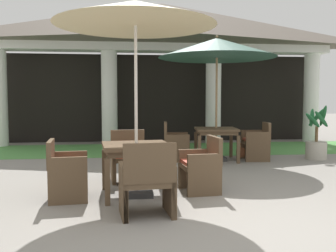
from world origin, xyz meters
The scene contains 15 objects.
ground_plane centered at (0.00, 0.00, 0.00)m, with size 60.00×60.00×0.00m, color gray.
background_pavilion centered at (0.00, 7.55, 3.37)m, with size 11.00×3.12×4.34m.
lawn_strip centered at (0.00, 6.19, 0.00)m, with size 12.80×2.73×0.01m, color #519347.
patio_table_near_foreground centered at (0.94, 4.18, 0.64)m, with size 1.00×1.00×0.75m.
patio_umbrella_near_foreground centered at (0.94, 4.18, 2.55)m, with size 2.67×2.67×2.85m.
patio_chair_near_foreground_east centered at (1.88, 4.10, 0.41)m, with size 0.61×0.59×0.88m.
patio_chair_near_foreground_west centered at (-0.01, 4.26, 0.40)m, with size 0.61×0.68×0.88m.
patio_table_mid_left centered at (-0.96, 1.24, 0.66)m, with size 1.05×1.05×0.76m.
patio_umbrella_mid_left centered at (-0.96, 1.24, 2.61)m, with size 2.32×2.32×2.87m.
patio_chair_mid_left_north centered at (-1.07, 2.24, 0.40)m, with size 0.67×0.60×0.87m.
patio_chair_mid_left_west centered at (-1.95, 1.14, 0.41)m, with size 0.59×0.69×0.84m.
patio_chair_mid_left_south centered at (-0.86, 0.24, 0.42)m, with size 0.69×0.63×0.91m.
patio_chair_mid_left_east centered at (0.03, 1.34, 0.39)m, with size 0.59×0.65×0.84m.
potted_palm_right_edge centered at (3.33, 4.10, 0.37)m, with size 0.59×0.59×1.29m.
terracotta_urn centered at (1.61, 4.41, 0.16)m, with size 0.25×0.25×0.38m.
Camera 1 is at (-1.09, -4.18, 1.41)m, focal length 39.90 mm.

